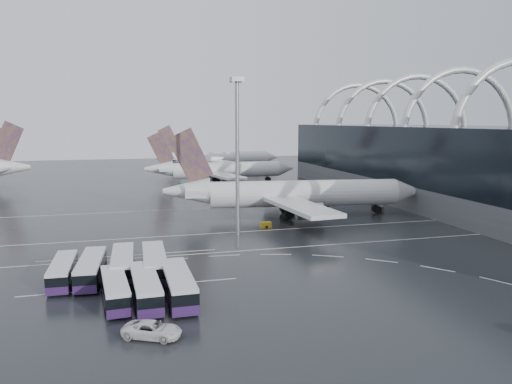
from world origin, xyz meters
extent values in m
plane|color=black|center=(0.00, 0.00, 0.00)|extent=(420.00, 420.00, 0.00)
cube|color=#505255|center=(62.00, 20.00, 3.00)|extent=(42.00, 160.00, 6.00)
cube|color=black|center=(62.00, 20.00, 13.00)|extent=(42.00, 160.00, 14.00)
torus|color=silver|center=(58.00, 28.00, 18.00)|extent=(33.80, 1.80, 33.80)
torus|color=silver|center=(58.00, 47.00, 18.00)|extent=(33.80, 1.80, 33.80)
torus|color=silver|center=(58.00, 66.00, 18.00)|extent=(33.80, 1.80, 33.80)
torus|color=silver|center=(58.00, 85.00, 18.00)|extent=(33.80, 1.80, 33.80)
cube|color=silver|center=(0.00, -2.00, 0.01)|extent=(120.00, 0.25, 0.01)
cube|color=silver|center=(0.00, 12.00, 0.01)|extent=(120.00, 0.25, 0.01)
cube|color=silver|center=(0.00, 40.00, 0.01)|extent=(120.00, 0.25, 0.01)
cube|color=silver|center=(-24.00, -16.00, 0.01)|extent=(28.00, 0.25, 0.01)
cube|color=silver|center=(-24.00, 0.00, 0.01)|extent=(28.00, 0.25, 0.01)
cylinder|color=silver|center=(15.11, 24.26, 5.21)|extent=(43.05, 11.38, 5.92)
cone|color=silver|center=(39.29, 21.11, 5.21)|extent=(6.84, 6.66, 5.92)
cone|color=silver|center=(-11.09, 27.68, 6.23)|extent=(10.89, 7.19, 5.92)
cube|color=#3E1865|center=(-10.08, 27.55, 13.78)|extent=(9.83, 1.88, 12.55)
cube|color=silver|center=(-9.07, 27.41, 6.23)|extent=(6.93, 18.82, 0.51)
cube|color=silver|center=(9.41, 12.14, 4.59)|extent=(9.16, 26.02, 0.82)
cube|color=silver|center=(12.71, 37.45, 4.59)|extent=(15.23, 26.45, 0.82)
cylinder|color=gray|center=(12.91, 15.28, 2.76)|extent=(6.02, 4.17, 3.47)
cylinder|color=gray|center=(15.29, 33.51, 2.76)|extent=(6.02, 4.17, 3.47)
cube|color=black|center=(11.06, 24.79, 1.12)|extent=(12.99, 8.06, 2.25)
cylinder|color=silver|center=(10.31, 87.08, 4.69)|extent=(37.07, 5.45, 5.33)
cone|color=silver|center=(31.59, 87.02, 4.69)|extent=(5.53, 5.35, 5.33)
cone|color=silver|center=(-12.82, 87.16, 5.61)|extent=(9.21, 5.36, 5.33)
cube|color=#3E1865|center=(-11.90, 87.16, 12.41)|extent=(8.85, 0.58, 11.30)
cube|color=silver|center=(-10.98, 87.15, 5.61)|extent=(4.19, 16.55, 0.46)
cube|color=silver|center=(6.59, 75.61, 4.14)|extent=(11.00, 23.80, 0.74)
cube|color=silver|center=(6.67, 98.58, 4.14)|extent=(11.14, 23.81, 0.74)
cylinder|color=gray|center=(9.36, 78.82, 2.48)|extent=(5.06, 3.14, 3.12)
cylinder|color=gray|center=(9.41, 95.36, 2.48)|extent=(5.06, 3.14, 3.12)
cube|color=black|center=(6.63, 87.10, 1.01)|extent=(11.05, 5.92, 2.02)
cylinder|color=silver|center=(18.32, 132.82, 5.11)|extent=(39.34, 9.97, 5.81)
cone|color=silver|center=(40.66, 135.24, 5.11)|extent=(6.60, 6.42, 5.81)
cone|color=silver|center=(-6.02, 130.19, 6.11)|extent=(10.58, 6.85, 5.81)
cube|color=#3E1865|center=(-5.02, 130.30, 13.52)|extent=(9.66, 1.64, 12.31)
cube|color=silver|center=(-4.02, 130.41, 6.11)|extent=(6.42, 18.41, 0.50)
cube|color=silver|center=(15.68, 119.95, 4.51)|extent=(14.47, 25.97, 0.80)
cube|color=silver|center=(12.99, 144.84, 4.51)|extent=(9.51, 25.62, 0.80)
cylinder|color=gray|center=(18.29, 123.76, 2.70)|extent=(5.84, 3.98, 3.41)
cylinder|color=gray|center=(16.35, 141.68, 2.70)|extent=(5.84, 3.98, 3.41)
cube|color=black|center=(14.34, 132.39, 1.10)|extent=(12.64, 7.67, 2.20)
cone|color=silver|center=(-58.33, 93.06, 6.68)|extent=(11.64, 7.62, 6.35)
cube|color=#3E1865|center=(-59.42, 93.19, 14.79)|extent=(10.56, 1.92, 13.47)
cube|color=silver|center=(-60.50, 93.33, 6.68)|extent=(7.26, 20.17, 0.55)
cube|color=#251645|center=(-32.75, -11.72, 0.83)|extent=(2.93, 12.08, 1.02)
cube|color=black|center=(-32.75, -11.72, 1.94)|extent=(2.98, 11.84, 1.20)
cube|color=silver|center=(-32.75, -11.72, 2.75)|extent=(2.93, 12.08, 0.42)
cylinder|color=black|center=(-31.55, -15.59, 0.46)|extent=(0.34, 0.93, 0.92)
cylinder|color=black|center=(-34.12, -15.54, 0.46)|extent=(0.34, 0.93, 0.92)
cylinder|color=black|center=(-31.39, -7.90, 0.46)|extent=(0.34, 0.93, 0.92)
cylinder|color=black|center=(-33.96, -7.85, 0.46)|extent=(0.34, 0.93, 0.92)
cube|color=#251645|center=(-29.15, -11.88, 0.89)|extent=(3.77, 13.03, 1.09)
cube|color=black|center=(-29.15, -11.88, 2.08)|extent=(3.80, 12.78, 1.29)
cube|color=silver|center=(-29.15, -11.88, 2.94)|extent=(3.77, 13.03, 0.45)
cylinder|color=black|center=(-28.07, -16.08, 0.49)|extent=(0.41, 1.01, 0.99)
cylinder|color=black|center=(-30.82, -15.89, 0.49)|extent=(0.41, 1.01, 0.99)
cylinder|color=black|center=(-27.49, -7.87, 0.49)|extent=(0.41, 1.01, 0.99)
cylinder|color=black|center=(-30.24, -7.68, 0.49)|extent=(0.41, 1.01, 0.99)
cube|color=#251645|center=(-24.99, -10.82, 0.91)|extent=(3.30, 13.16, 1.11)
cube|color=black|center=(-24.99, -10.82, 2.11)|extent=(3.36, 12.90, 1.31)
cube|color=silver|center=(-24.99, -10.82, 2.99)|extent=(3.30, 13.16, 0.45)
cylinder|color=black|center=(-23.71, -15.05, 0.50)|extent=(0.38, 1.02, 1.01)
cylinder|color=black|center=(-26.51, -14.96, 0.50)|extent=(0.38, 1.02, 1.01)
cylinder|color=black|center=(-23.47, -6.68, 0.50)|extent=(0.38, 1.02, 1.01)
cylinder|color=black|center=(-26.26, -6.60, 0.50)|extent=(0.38, 1.02, 1.01)
cube|color=#251645|center=(-20.73, -11.78, 0.94)|extent=(3.38, 13.67, 1.15)
cube|color=black|center=(-20.73, -11.78, 2.20)|extent=(3.44, 13.40, 1.36)
cube|color=silver|center=(-20.73, -11.78, 3.11)|extent=(3.38, 13.67, 0.47)
cylinder|color=black|center=(-19.39, -16.17, 0.52)|extent=(0.39, 1.05, 1.05)
cylinder|color=black|center=(-22.30, -16.09, 0.52)|extent=(0.39, 1.05, 1.05)
cylinder|color=black|center=(-19.16, -7.47, 0.52)|extent=(0.39, 1.05, 1.05)
cylinder|color=black|center=(-22.07, -7.40, 0.52)|extent=(0.39, 1.05, 1.05)
cube|color=#251645|center=(-25.94, -21.10, 0.84)|extent=(3.65, 12.26, 1.02)
cube|color=black|center=(-25.94, -21.10, 1.95)|extent=(3.69, 12.02, 1.21)
cube|color=silver|center=(-25.94, -21.10, 2.77)|extent=(3.65, 12.26, 0.42)
cylinder|color=black|center=(-24.35, -24.85, 0.46)|extent=(0.40, 0.95, 0.93)
cylinder|color=black|center=(-26.92, -25.06, 0.46)|extent=(0.40, 0.95, 0.93)
cylinder|color=black|center=(-24.96, -17.14, 0.46)|extent=(0.40, 0.95, 0.93)
cylinder|color=black|center=(-27.54, -17.35, 0.46)|extent=(0.40, 0.95, 0.93)
cube|color=#251645|center=(-22.42, -21.75, 0.90)|extent=(3.42, 13.12, 1.10)
cube|color=black|center=(-22.42, -21.75, 2.10)|extent=(3.47, 12.86, 1.30)
cube|color=silver|center=(-22.42, -21.75, 2.98)|extent=(3.42, 13.12, 0.45)
cylinder|color=black|center=(-20.86, -25.85, 0.50)|extent=(0.39, 1.01, 1.00)
cylinder|color=black|center=(-23.65, -25.96, 0.50)|extent=(0.39, 1.01, 1.00)
cylinder|color=black|center=(-21.19, -17.53, 0.50)|extent=(0.39, 1.01, 1.00)
cylinder|color=black|center=(-23.98, -17.64, 0.50)|extent=(0.39, 1.01, 1.00)
cube|color=#251645|center=(-18.53, -21.90, 0.93)|extent=(3.14, 13.50, 1.14)
cube|color=black|center=(-18.53, -21.90, 2.18)|extent=(3.19, 13.23, 1.35)
cube|color=silver|center=(-18.53, -21.90, 3.08)|extent=(3.14, 13.50, 0.47)
cylinder|color=black|center=(-17.04, -26.20, 0.52)|extent=(0.37, 1.04, 1.04)
cylinder|color=black|center=(-19.93, -26.22, 0.52)|extent=(0.37, 1.04, 1.04)
cylinder|color=black|center=(-17.13, -17.57, 0.52)|extent=(0.37, 1.04, 1.04)
cylinder|color=black|center=(-20.01, -17.60, 0.52)|extent=(0.37, 1.04, 1.04)
imported|color=silver|center=(-22.30, -32.22, 0.83)|extent=(6.54, 5.07, 1.65)
cylinder|color=gray|center=(-3.68, 10.19, 14.34)|extent=(0.72, 0.72, 28.68)
cube|color=gray|center=(-3.68, 10.19, 28.98)|extent=(2.25, 2.25, 0.82)
cube|color=silver|center=(-3.68, 10.19, 28.68)|extent=(2.05, 2.05, 0.41)
cube|color=slate|center=(24.47, 33.01, 0.56)|extent=(2.06, 1.22, 1.13)
cube|color=#B18B17|center=(3.20, 14.50, 0.59)|extent=(2.15, 1.27, 1.17)
cube|color=slate|center=(34.75, 25.46, 0.56)|extent=(2.04, 1.20, 1.11)
cube|color=#B18B17|center=(14.45, 31.16, 0.56)|extent=(2.07, 1.22, 1.13)
camera|label=1|loc=(-24.66, -80.63, 21.57)|focal=35.00mm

